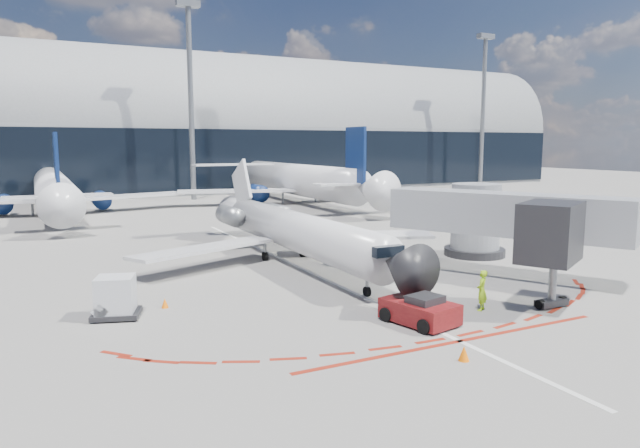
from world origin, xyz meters
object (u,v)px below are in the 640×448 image
pushback_tug (420,310)px  uld_container (116,297)px  ramp_worker (482,290)px  regional_jet (291,229)px

pushback_tug → uld_container: bearing=137.1°
ramp_worker → uld_container: 16.04m
regional_jet → uld_container: size_ratio=10.81×
regional_jet → uld_container: bearing=-147.5°
ramp_worker → uld_container: bearing=-57.4°
regional_jet → ramp_worker: (3.35, -13.48, -1.19)m
uld_container → pushback_tug: bearing=-12.3°
ramp_worker → uld_container: ramp_worker is taller
regional_jet → uld_container: (-11.43, -7.28, -1.21)m
pushback_tug → ramp_worker: (3.60, 0.28, 0.37)m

